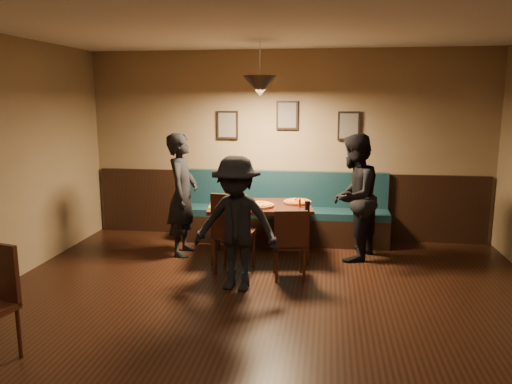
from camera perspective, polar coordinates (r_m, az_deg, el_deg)
floor at (r=4.48m, az=-0.51°, el=-17.16°), size 7.00×7.00×0.00m
ceiling at (r=4.02m, az=-0.58°, el=20.79°), size 7.00×7.00×0.00m
wall_back at (r=7.47m, az=3.58°, el=5.35°), size 6.00×0.00×6.00m
wainscot at (r=7.58m, az=3.48°, el=-1.46°), size 5.88×0.06×1.00m
booth_bench at (r=7.32m, az=3.30°, el=-1.90°), size 3.00×0.60×1.00m
picture_left at (r=7.55m, az=-3.30°, el=7.69°), size 0.32×0.04×0.42m
picture_center at (r=7.41m, az=3.60°, el=8.79°), size 0.32×0.04×0.42m
picture_right at (r=7.40m, az=10.61°, el=7.47°), size 0.32×0.04×0.42m
pendant_lamp at (r=6.40m, az=0.46°, el=12.09°), size 0.44×0.44×0.25m
dining_table at (r=6.63m, az=0.44°, el=-4.47°), size 1.46×1.06×0.72m
chair_near_left at (r=6.06m, az=-2.49°, el=-4.56°), size 0.50×0.50×1.00m
chair_near_right at (r=5.88m, az=3.83°, el=-5.83°), size 0.43×0.43×0.85m
diner_left at (r=6.73m, az=-8.44°, el=-0.30°), size 0.40×0.60×1.65m
diner_right at (r=6.58m, az=11.16°, el=-0.62°), size 0.87×0.97×1.65m
diner_front at (r=5.43m, az=-2.29°, el=-3.67°), size 1.04×0.70×1.49m
pizza_a at (r=6.77m, az=-3.17°, el=-0.87°), size 0.45×0.45×0.04m
pizza_b at (r=6.41m, az=0.35°, el=-1.51°), size 0.47×0.47×0.04m
pizza_c at (r=6.64m, az=4.77°, el=-1.12°), size 0.41×0.41×0.04m
soda_glass at (r=6.16m, az=5.91°, el=-1.64°), size 0.08×0.08×0.14m
tabasco_bottle at (r=6.39m, az=5.04°, el=-1.17°), size 0.03×0.03×0.13m
napkin_a at (r=6.92m, az=-4.18°, el=-0.79°), size 0.18×0.18×0.01m
napkin_b at (r=6.42m, az=-4.82°, el=-1.70°), size 0.16×0.16×0.01m
cutlery_set at (r=6.16m, az=-0.55°, el=-2.20°), size 0.21×0.04×0.00m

